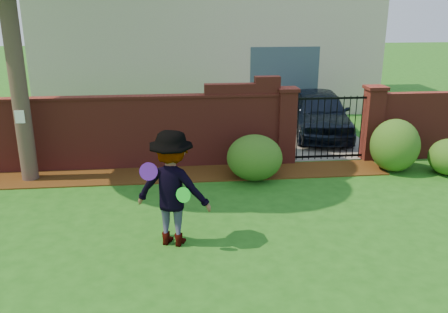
{
  "coord_description": "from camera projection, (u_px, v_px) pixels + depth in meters",
  "views": [
    {
      "loc": [
        -0.32,
        -7.03,
        3.8
      ],
      "look_at": [
        0.59,
        1.4,
        1.05
      ],
      "focal_mm": 37.92,
      "sensor_mm": 36.0,
      "label": 1
    }
  ],
  "objects": [
    {
      "name": "ground",
      "position": [
        198.0,
        244.0,
        7.85
      ],
      "size": [
        80.0,
        80.0,
        0.01
      ],
      "primitive_type": "cube",
      "color": "#1E5A16",
      "rests_on": "ground"
    },
    {
      "name": "mulch_bed",
      "position": [
        149.0,
        176.0,
        10.91
      ],
      "size": [
        11.1,
        1.08,
        0.03
      ],
      "primitive_type": "cube",
      "color": "#3B200A",
      "rests_on": "ground"
    },
    {
      "name": "brick_wall",
      "position": [
        103.0,
        131.0,
        11.14
      ],
      "size": [
        8.7,
        0.31,
        2.16
      ],
      "color": "maroon",
      "rests_on": "ground"
    },
    {
      "name": "brick_wall_return",
      "position": [
        447.0,
        125.0,
        12.04
      ],
      "size": [
        4.0,
        0.25,
        1.7
      ],
      "primitive_type": "cube",
      "color": "maroon",
      "rests_on": "ground"
    },
    {
      "name": "pillar_left",
      "position": [
        286.0,
        125.0,
        11.58
      ],
      "size": [
        0.5,
        0.5,
        1.88
      ],
      "color": "maroon",
      "rests_on": "ground"
    },
    {
      "name": "pillar_right",
      "position": [
        372.0,
        123.0,
        11.81
      ],
      "size": [
        0.5,
        0.5,
        1.88
      ],
      "color": "maroon",
      "rests_on": "ground"
    },
    {
      "name": "iron_gate",
      "position": [
        329.0,
        128.0,
        11.73
      ],
      "size": [
        1.78,
        0.03,
        1.6
      ],
      "color": "black",
      "rests_on": "ground"
    },
    {
      "name": "driveway",
      "position": [
        290.0,
        123.0,
        15.77
      ],
      "size": [
        3.2,
        8.0,
        0.01
      ],
      "primitive_type": "cube",
      "color": "slate",
      "rests_on": "ground"
    },
    {
      "name": "house",
      "position": [
        206.0,
        21.0,
        18.32
      ],
      "size": [
        12.4,
        6.4,
        6.3
      ],
      "color": "beige",
      "rests_on": "ground"
    },
    {
      "name": "car",
      "position": [
        320.0,
        114.0,
        13.98
      ],
      "size": [
        2.12,
        4.16,
        1.36
      ],
      "primitive_type": "imported",
      "rotation": [
        0.0,
        0.0,
        -0.13
      ],
      "color": "black",
      "rests_on": "ground"
    },
    {
      "name": "paper_notice",
      "position": [
        20.0,
        117.0,
        10.06
      ],
      "size": [
        0.2,
        0.01,
        0.28
      ],
      "primitive_type": "cube",
      "color": "white",
      "rests_on": "tree"
    },
    {
      "name": "shrub_left",
      "position": [
        255.0,
        158.0,
        10.59
      ],
      "size": [
        1.25,
        1.25,
        1.02
      ],
      "primitive_type": "ellipsoid",
      "color": "#1F5319",
      "rests_on": "ground"
    },
    {
      "name": "shrub_middle",
      "position": [
        395.0,
        145.0,
        11.09
      ],
      "size": [
        1.14,
        1.14,
        1.25
      ],
      "primitive_type": "ellipsoid",
      "color": "#1F5319",
      "rests_on": "ground"
    },
    {
      "name": "man",
      "position": [
        171.0,
        189.0,
        7.57
      ],
      "size": [
        1.42,
        1.1,
        1.93
      ],
      "primitive_type": "imported",
      "rotation": [
        0.0,
        0.0,
        2.79
      ],
      "color": "gray",
      "rests_on": "ground"
    },
    {
      "name": "frisbee_purple",
      "position": [
        149.0,
        171.0,
        7.32
      ],
      "size": [
        0.29,
        0.1,
        0.28
      ],
      "primitive_type": "cylinder",
      "rotation": [
        1.36,
        0.0,
        0.05
      ],
      "color": "#661DB5",
      "rests_on": "man"
    },
    {
      "name": "frisbee_green",
      "position": [
        183.0,
        195.0,
        7.31
      ],
      "size": [
        0.25,
        0.16,
        0.25
      ],
      "primitive_type": "cylinder",
      "rotation": [
        1.43,
        0.0,
        -0.48
      ],
      "color": "#1BD02C",
      "rests_on": "man"
    }
  ]
}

